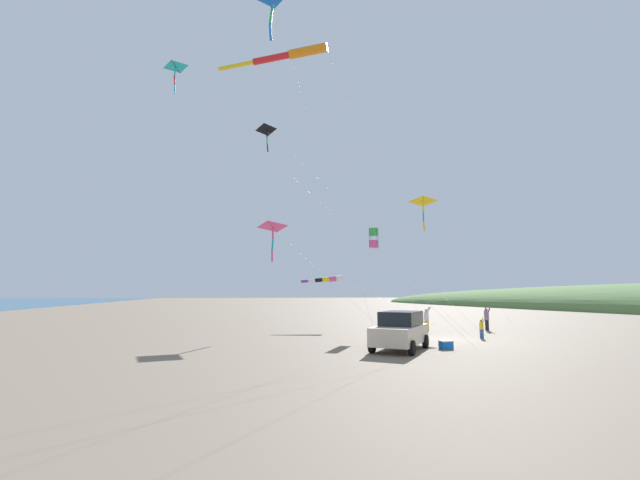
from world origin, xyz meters
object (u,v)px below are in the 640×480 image
Objects in this scene: kite_box_purple_drifting at (374,238)px; kite_delta_small_distant at (423,202)px; kite_delta_long_streamer_right at (268,132)px; kite_windsock_yellow_midlevel at (288,55)px; kite_delta_magenta_far_left at (273,227)px; parked_car at (400,330)px; cooler_box at (446,345)px; person_adult_flyer at (487,317)px; kite_delta_long_streamer_left at (179,70)px; kite_windsock_rainbow_low_near at (328,279)px; person_child_green_jacket at (426,318)px; person_child_grey_jacket at (482,327)px.

kite_box_purple_drifting is 10.54m from kite_delta_small_distant.
kite_windsock_yellow_midlevel is (0.66, -2.60, 3.45)m from kite_delta_long_streamer_right.
parked_car is at bearing -65.19° from kite_delta_magenta_far_left.
parked_car is 0.50× the size of kite_delta_magenta_far_left.
kite_windsock_yellow_midlevel is at bearing 162.96° from cooler_box.
person_adult_flyer is 26.46m from kite_delta_long_streamer_left.
kite_delta_long_streamer_right is 1.11× the size of kite_windsock_rainbow_low_near.
person_adult_flyer is at bearing -10.72° from person_child_green_jacket.
kite_delta_small_distant reaches higher than person_child_green_jacket.
person_child_green_jacket is at bearing -34.53° from kite_windsock_rainbow_low_near.
kite_delta_magenta_far_left reaches higher than cooler_box.
kite_windsock_yellow_midlevel reaches higher than kite_delta_magenta_far_left.
kite_delta_magenta_far_left reaches higher than kite_windsock_rainbow_low_near.
kite_windsock_rainbow_low_near is (-10.14, -2.13, -7.57)m from kite_delta_small_distant.
kite_delta_magenta_far_left reaches higher than person_child_grey_jacket.
kite_delta_long_streamer_right is at bearing 142.16° from parked_car.
kite_delta_small_distant reaches higher than kite_windsock_rainbow_low_near.
kite_windsock_yellow_midlevel is at bearing -116.56° from kite_windsock_rainbow_low_near.
kite_delta_small_distant is at bearing 74.88° from person_child_grey_jacket.
kite_delta_long_streamer_right is 0.85× the size of kite_windsock_yellow_midlevel.
parked_car is 0.36× the size of kite_windsock_rainbow_low_near.
kite_box_purple_drifting is (8.27, 7.87, -8.79)m from kite_windsock_yellow_midlevel.
person_child_grey_jacket is (7.29, 3.50, -0.27)m from parked_car.
person_adult_flyer is at bearing -83.86° from kite_delta_small_distant.
person_child_grey_jacket is 0.08× the size of kite_windsock_yellow_midlevel.
cooler_box is at bearing -136.52° from person_adult_flyer.
cooler_box is 12.22m from kite_box_purple_drifting.
kite_delta_long_streamer_right is at bearing -149.49° from kite_box_purple_drifting.
person_child_green_jacket is 0.15× the size of kite_delta_small_distant.
cooler_box is 18.60m from kite_delta_long_streamer_left.
kite_delta_small_distant is at bearing 55.93° from parked_car.
parked_car is at bearing 172.49° from cooler_box.
kite_windsock_rainbow_low_near is (-1.90, 13.79, 3.68)m from cooler_box.
kite_delta_long_streamer_left is 26.09m from kite_delta_small_distant.
parked_car is at bearing -20.95° from kite_windsock_yellow_midlevel.
cooler_box is at bearing -7.51° from parked_car.
kite_delta_small_distant is at bearing 62.63° from cooler_box.
parked_car is 0.33× the size of kite_delta_long_streamer_right.
kite_windsock_rainbow_low_near is at bearing -168.14° from kite_delta_small_distant.
cooler_box is 0.05× the size of kite_windsock_rainbow_low_near.
kite_delta_magenta_far_left is (6.15, 9.34, -5.84)m from kite_delta_long_streamer_left.
parked_car is at bearing -37.84° from kite_delta_long_streamer_right.
kite_windsock_yellow_midlevel is at bearing 12.41° from kite_delta_long_streamer_left.
parked_car is 3.52× the size of person_child_grey_jacket.
kite_windsock_rainbow_low_near is 7.07m from kite_delta_magenta_far_left.
kite_windsock_yellow_midlevel is 1.31× the size of kite_windsock_rainbow_low_near.
kite_box_purple_drifting is at bearing -54.66° from kite_windsock_rainbow_low_near.
parked_car reaches higher than cooler_box.
person_child_grey_jacket is at bearing -4.88° from kite_delta_long_streamer_right.
kite_windsock_rainbow_low_near is (-6.86, 9.98, 3.21)m from person_child_grey_jacket.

